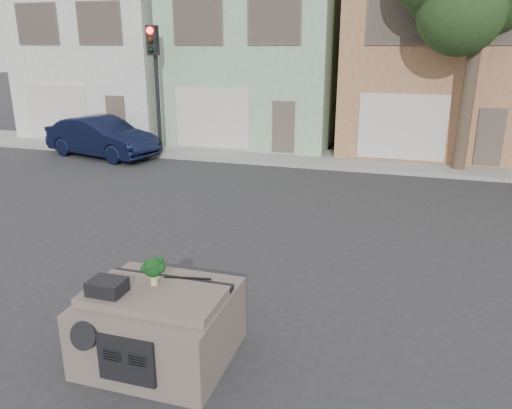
% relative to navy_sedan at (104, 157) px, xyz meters
% --- Properties ---
extents(ground_plane, '(120.00, 120.00, 0.00)m').
position_rel_navy_sedan_xyz_m(ground_plane, '(8.58, -8.59, 0.00)').
color(ground_plane, '#303033').
rests_on(ground_plane, ground).
extents(sidewalk, '(40.00, 3.00, 0.15)m').
position_rel_navy_sedan_xyz_m(sidewalk, '(8.58, 1.91, 0.07)').
color(sidewalk, gray).
rests_on(sidewalk, ground).
extents(townhouse_white, '(7.20, 8.20, 7.55)m').
position_rel_navy_sedan_xyz_m(townhouse_white, '(-2.42, 5.91, 3.77)').
color(townhouse_white, silver).
rests_on(townhouse_white, ground).
extents(townhouse_mint, '(7.20, 8.20, 7.55)m').
position_rel_navy_sedan_xyz_m(townhouse_mint, '(5.08, 5.91, 3.77)').
color(townhouse_mint, '#94BA95').
rests_on(townhouse_mint, ground).
extents(townhouse_tan, '(7.20, 8.20, 7.55)m').
position_rel_navy_sedan_xyz_m(townhouse_tan, '(12.58, 5.91, 3.77)').
color(townhouse_tan, '#AB7650').
rests_on(townhouse_tan, ground).
extents(navy_sedan, '(5.12, 2.82, 1.60)m').
position_rel_navy_sedan_xyz_m(navy_sedan, '(0.00, 0.00, 0.00)').
color(navy_sedan, black).
rests_on(navy_sedan, ground).
extents(traffic_signal, '(0.40, 0.40, 5.10)m').
position_rel_navy_sedan_xyz_m(traffic_signal, '(2.08, 0.91, 2.55)').
color(traffic_signal, black).
rests_on(traffic_signal, ground).
extents(tree_near, '(4.40, 4.00, 8.50)m').
position_rel_navy_sedan_xyz_m(tree_near, '(13.58, 1.21, 4.25)').
color(tree_near, '#233C1A').
rests_on(tree_near, ground).
extents(car_dashboard, '(2.00, 1.80, 1.12)m').
position_rel_navy_sedan_xyz_m(car_dashboard, '(8.58, -11.59, 0.56)').
color(car_dashboard, '#6A5B51').
rests_on(car_dashboard, ground).
extents(instrument_hump, '(0.48, 0.38, 0.20)m').
position_rel_navy_sedan_xyz_m(instrument_hump, '(8.00, -11.94, 1.22)').
color(instrument_hump, black).
rests_on(instrument_hump, car_dashboard).
extents(wiper_arm, '(0.69, 0.15, 0.02)m').
position_rel_navy_sedan_xyz_m(wiper_arm, '(8.86, -11.21, 1.13)').
color(wiper_arm, black).
rests_on(wiper_arm, car_dashboard).
extents(broccoli, '(0.44, 0.44, 0.42)m').
position_rel_navy_sedan_xyz_m(broccoli, '(8.49, -11.52, 1.33)').
color(broccoli, black).
rests_on(broccoli, car_dashboard).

